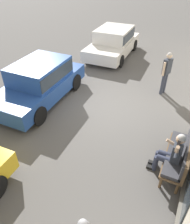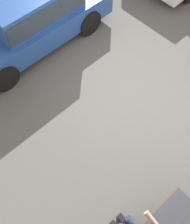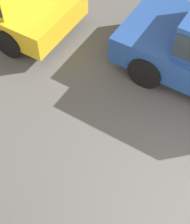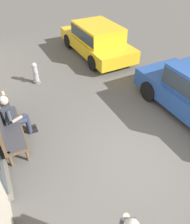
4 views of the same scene
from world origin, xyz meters
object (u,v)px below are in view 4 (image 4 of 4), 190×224
(bench, at_px, (6,127))
(person_on_phone, at_px, (13,115))
(parked_car_far, at_px, (97,39))
(fire_hydrant, at_px, (35,73))

(bench, relative_size, person_on_phone, 1.31)
(bench, relative_size, parked_car_far, 0.41)
(person_on_phone, xyz_separation_m, fire_hydrant, (2.51, -1.14, -0.31))
(fire_hydrant, bearing_deg, parked_car_far, -67.83)
(bench, height_order, parked_car_far, parked_car_far)
(parked_car_far, height_order, fire_hydrant, parked_car_far)
(bench, relative_size, fire_hydrant, 2.16)
(bench, distance_m, parked_car_far, 6.00)
(person_on_phone, distance_m, parked_car_far, 5.68)
(bench, bearing_deg, person_on_phone, -44.56)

